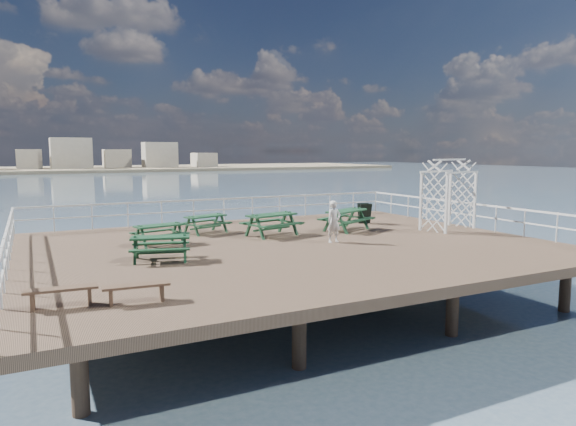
{
  "coord_description": "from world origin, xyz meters",
  "views": [
    {
      "loc": [
        -8.18,
        -16.16,
        3.3
      ],
      "look_at": [
        0.04,
        0.14,
        1.1
      ],
      "focal_mm": 32.0,
      "sensor_mm": 36.0,
      "label": 1
    }
  ],
  "objects_px": {
    "picnic_table_b": "(159,230)",
    "trellis_arbor": "(448,198)",
    "picnic_table_e": "(347,216)",
    "flat_bench_near": "(136,289)",
    "picnic_table_d": "(160,243)",
    "picnic_table_c": "(272,220)",
    "person": "(334,222)",
    "picnic_table_a": "(206,220)",
    "flat_bench_far": "(61,293)"
  },
  "relations": [
    {
      "from": "picnic_table_e",
      "to": "flat_bench_near",
      "type": "xyz_separation_m",
      "value": [
        -9.81,
        -6.64,
        -0.32
      ]
    },
    {
      "from": "flat_bench_far",
      "to": "person",
      "type": "bearing_deg",
      "value": 27.51
    },
    {
      "from": "flat_bench_near",
      "to": "trellis_arbor",
      "type": "bearing_deg",
      "value": 24.46
    },
    {
      "from": "picnic_table_e",
      "to": "trellis_arbor",
      "type": "xyz_separation_m",
      "value": [
        4.01,
        -1.67,
        0.7
      ]
    },
    {
      "from": "picnic_table_c",
      "to": "flat_bench_near",
      "type": "xyz_separation_m",
      "value": [
        -6.44,
        -6.82,
        -0.32
      ]
    },
    {
      "from": "picnic_table_e",
      "to": "flat_bench_near",
      "type": "distance_m",
      "value": 11.85
    },
    {
      "from": "picnic_table_d",
      "to": "person",
      "type": "distance_m",
      "value": 6.37
    },
    {
      "from": "trellis_arbor",
      "to": "flat_bench_far",
      "type": "bearing_deg",
      "value": -177.46
    },
    {
      "from": "flat_bench_near",
      "to": "trellis_arbor",
      "type": "height_order",
      "value": "trellis_arbor"
    },
    {
      "from": "picnic_table_b",
      "to": "picnic_table_d",
      "type": "height_order",
      "value": "picnic_table_d"
    },
    {
      "from": "picnic_table_c",
      "to": "picnic_table_a",
      "type": "bearing_deg",
      "value": 126.09
    },
    {
      "from": "picnic_table_a",
      "to": "picnic_table_b",
      "type": "distance_m",
      "value": 2.89
    },
    {
      "from": "flat_bench_far",
      "to": "picnic_table_b",
      "type": "bearing_deg",
      "value": 65.13
    },
    {
      "from": "picnic_table_b",
      "to": "picnic_table_e",
      "type": "xyz_separation_m",
      "value": [
        7.77,
        -0.17,
        0.1
      ]
    },
    {
      "from": "flat_bench_far",
      "to": "picnic_table_c",
      "type": "bearing_deg",
      "value": 42.96
    },
    {
      "from": "picnic_table_b",
      "to": "person",
      "type": "relative_size",
      "value": 1.26
    },
    {
      "from": "picnic_table_e",
      "to": "person",
      "type": "bearing_deg",
      "value": -156.7
    },
    {
      "from": "trellis_arbor",
      "to": "picnic_table_a",
      "type": "bearing_deg",
      "value": 144.99
    },
    {
      "from": "picnic_table_a",
      "to": "person",
      "type": "bearing_deg",
      "value": -68.08
    },
    {
      "from": "picnic_table_a",
      "to": "flat_bench_near",
      "type": "height_order",
      "value": "picnic_table_a"
    },
    {
      "from": "picnic_table_e",
      "to": "flat_bench_far",
      "type": "height_order",
      "value": "picnic_table_e"
    },
    {
      "from": "picnic_table_c",
      "to": "trellis_arbor",
      "type": "relative_size",
      "value": 0.78
    },
    {
      "from": "picnic_table_e",
      "to": "trellis_arbor",
      "type": "distance_m",
      "value": 4.4
    },
    {
      "from": "flat_bench_near",
      "to": "picnic_table_d",
      "type": "bearing_deg",
      "value": 75.12
    },
    {
      "from": "picnic_table_c",
      "to": "person",
      "type": "height_order",
      "value": "person"
    },
    {
      "from": "picnic_table_c",
      "to": "picnic_table_e",
      "type": "distance_m",
      "value": 3.37
    },
    {
      "from": "picnic_table_a",
      "to": "picnic_table_c",
      "type": "distance_m",
      "value": 2.77
    },
    {
      "from": "picnic_table_b",
      "to": "trellis_arbor",
      "type": "bearing_deg",
      "value": -20.78
    },
    {
      "from": "picnic_table_c",
      "to": "flat_bench_near",
      "type": "relative_size",
      "value": 1.61
    },
    {
      "from": "picnic_table_c",
      "to": "picnic_table_d",
      "type": "relative_size",
      "value": 1.14
    },
    {
      "from": "picnic_table_d",
      "to": "picnic_table_e",
      "type": "height_order",
      "value": "picnic_table_e"
    },
    {
      "from": "picnic_table_a",
      "to": "trellis_arbor",
      "type": "bearing_deg",
      "value": -39.35
    },
    {
      "from": "flat_bench_far",
      "to": "picnic_table_a",
      "type": "bearing_deg",
      "value": 58.65
    },
    {
      "from": "flat_bench_near",
      "to": "person",
      "type": "relative_size",
      "value": 0.95
    },
    {
      "from": "picnic_table_a",
      "to": "flat_bench_far",
      "type": "bearing_deg",
      "value": -143.73
    },
    {
      "from": "picnic_table_d",
      "to": "picnic_table_b",
      "type": "bearing_deg",
      "value": 93.07
    },
    {
      "from": "picnic_table_c",
      "to": "trellis_arbor",
      "type": "distance_m",
      "value": 7.64
    },
    {
      "from": "flat_bench_near",
      "to": "trellis_arbor",
      "type": "relative_size",
      "value": 0.49
    },
    {
      "from": "picnic_table_b",
      "to": "picnic_table_c",
      "type": "height_order",
      "value": "picnic_table_c"
    },
    {
      "from": "picnic_table_d",
      "to": "flat_bench_near",
      "type": "height_order",
      "value": "picnic_table_d"
    },
    {
      "from": "picnic_table_b",
      "to": "person",
      "type": "distance_m",
      "value": 6.26
    },
    {
      "from": "picnic_table_c",
      "to": "picnic_table_d",
      "type": "height_order",
      "value": "picnic_table_c"
    },
    {
      "from": "picnic_table_a",
      "to": "person",
      "type": "distance_m",
      "value": 5.44
    },
    {
      "from": "picnic_table_c",
      "to": "picnic_table_e",
      "type": "height_order",
      "value": "picnic_table_e"
    },
    {
      "from": "picnic_table_b",
      "to": "picnic_table_d",
      "type": "xyz_separation_m",
      "value": [
        -0.57,
        -2.65,
        0.02
      ]
    },
    {
      "from": "flat_bench_near",
      "to": "picnic_table_b",
      "type": "bearing_deg",
      "value": 77.99
    },
    {
      "from": "picnic_table_b",
      "to": "flat_bench_near",
      "type": "distance_m",
      "value": 7.11
    },
    {
      "from": "picnic_table_d",
      "to": "picnic_table_e",
      "type": "bearing_deg",
      "value": 31.68
    },
    {
      "from": "picnic_table_e",
      "to": "person",
      "type": "height_order",
      "value": "person"
    },
    {
      "from": "flat_bench_far",
      "to": "person",
      "type": "xyz_separation_m",
      "value": [
        9.32,
        4.07,
        0.45
      ]
    }
  ]
}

